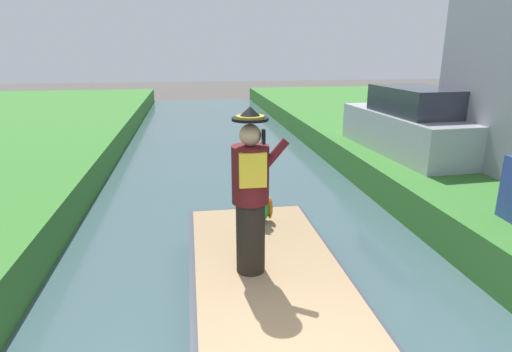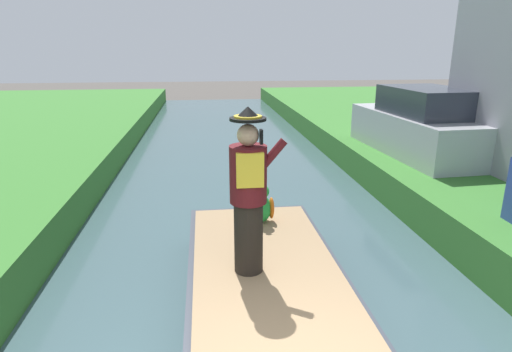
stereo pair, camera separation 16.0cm
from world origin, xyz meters
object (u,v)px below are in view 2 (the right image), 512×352
boat (267,293)px  parrot_plush (262,206)px  person_pirate (249,193)px  parked_car_silver (422,126)px

boat → parrot_plush: 1.50m
parrot_plush → person_pirate: bearing=-103.5°
boat → person_pirate: 1.25m
parrot_plush → parked_car_silver: parked_car_silver is taller
person_pirate → parrot_plush: size_ratio=3.25×
boat → parrot_plush: size_ratio=7.38×
boat → parked_car_silver: (4.30, 4.88, 1.01)m
person_pirate → parked_car_silver: size_ratio=0.45×
boat → parrot_plush: (0.13, 1.39, 0.55)m
person_pirate → parrot_plush: bearing=69.1°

